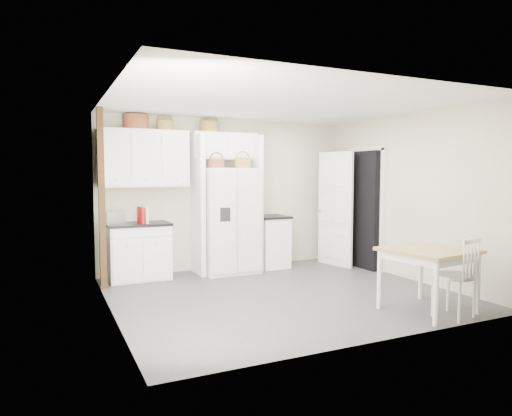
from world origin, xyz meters
name	(u,v)px	position (x,y,z in m)	size (l,w,h in m)	color
floor	(282,294)	(0.00, 0.00, 0.00)	(4.50, 4.50, 0.00)	#313133
ceiling	(282,103)	(0.00, 0.00, 2.60)	(4.50, 4.50, 0.00)	white
wall_back	(228,194)	(0.00, 2.00, 1.30)	(4.50, 4.50, 0.00)	beige
wall_left	(110,205)	(-2.25, 0.00, 1.30)	(4.00, 4.00, 0.00)	beige
wall_right	(408,197)	(2.25, 0.00, 1.30)	(4.00, 4.00, 0.00)	beige
refrigerator	(229,220)	(-0.15, 1.61, 0.88)	(0.90, 0.73, 1.75)	silver
base_cab_left	(139,253)	(-1.63, 1.70, 0.43)	(0.92, 0.58, 0.85)	white
base_cab_right	(271,242)	(0.69, 1.70, 0.44)	(0.50, 0.60, 0.88)	white
dining_table	(428,280)	(1.22, -1.45, 0.38)	(0.91, 0.91, 0.76)	olive
windsor_chair	(454,276)	(1.32, -1.75, 0.48)	(0.47, 0.43, 0.96)	white
counter_left	(138,224)	(-1.63, 1.70, 0.87)	(0.96, 0.62, 0.04)	black
counter_right	(271,217)	(0.69, 1.70, 0.90)	(0.54, 0.64, 0.04)	black
toaster	(114,218)	(-1.99, 1.70, 0.99)	(0.29, 0.17, 0.20)	silver
cookbook_red	(141,215)	(-1.60, 1.62, 1.02)	(0.04, 0.17, 0.26)	#AF1012
cookbook_cream	(145,215)	(-1.53, 1.62, 1.02)	(0.04, 0.17, 0.25)	beige
basket_upper_b	(136,122)	(-1.61, 1.83, 2.46)	(0.39, 0.39, 0.23)	maroon
basket_upper_c	(165,126)	(-1.15, 1.83, 2.43)	(0.27, 0.27, 0.16)	brown
basket_bridge_a	(209,127)	(-0.40, 1.83, 2.44)	(0.32, 0.32, 0.18)	brown
basket_fridge_a	(216,164)	(-0.40, 1.51, 1.82)	(0.26, 0.26, 0.14)	maroon
basket_fridge_b	(243,164)	(0.07, 1.51, 1.83)	(0.28, 0.28, 0.15)	brown
upper_cabinet	(144,158)	(-1.50, 1.83, 1.90)	(1.40, 0.34, 0.90)	white
bridge_cabinet	(224,146)	(-0.15, 1.83, 2.12)	(1.12, 0.34, 0.45)	white
fridge_panel_left	(198,205)	(-0.66, 1.70, 1.15)	(0.08, 0.60, 2.30)	white
fridge_panel_right	(254,203)	(0.36, 1.70, 1.15)	(0.08, 0.60, 2.30)	white
trim_post	(102,199)	(-2.20, 1.35, 1.30)	(0.09, 0.09, 2.60)	black
doorway_void	(363,210)	(2.16, 1.00, 1.02)	(0.18, 0.85, 2.05)	black
door_slab	(335,209)	(1.80, 1.33, 1.02)	(0.80, 0.04, 2.05)	white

